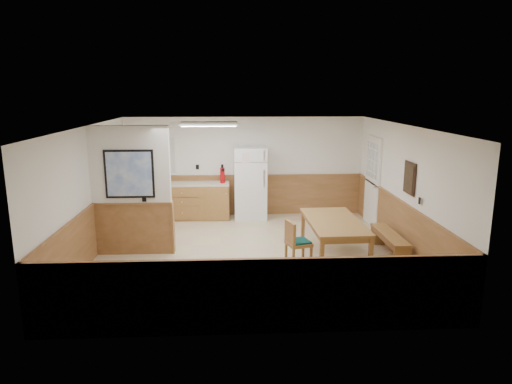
{
  "coord_description": "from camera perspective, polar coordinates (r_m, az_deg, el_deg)",
  "views": [
    {
      "loc": [
        -0.3,
        -8.44,
        3.13
      ],
      "look_at": [
        0.15,
        0.4,
        1.16
      ],
      "focal_mm": 32.0,
      "sensor_mm": 36.0,
      "label": 1
    }
  ],
  "objects": [
    {
      "name": "back_wall",
      "position": [
        11.6,
        -1.4,
        3.2
      ],
      "size": [
        6.0,
        0.02,
        2.5
      ],
      "primitive_type": "cube",
      "color": "white",
      "rests_on": "ground"
    },
    {
      "name": "kitchen_window",
      "position": [
        11.67,
        -11.8,
        4.49
      ],
      "size": [
        0.8,
        0.04,
        1.0
      ],
      "color": "white",
      "rests_on": "back_wall"
    },
    {
      "name": "fluorescent_fixture",
      "position": [
        9.78,
        -5.91,
        8.46
      ],
      "size": [
        1.2,
        0.3,
        0.09
      ],
      "color": "white",
      "rests_on": "ceiling"
    },
    {
      "name": "dining_bench",
      "position": [
        9.19,
        16.33,
        -5.66
      ],
      "size": [
        0.33,
        1.44,
        0.45
      ],
      "rotation": [
        0.0,
        0.0,
        0.01
      ],
      "color": "#A8803D",
      "rests_on": "ground"
    },
    {
      "name": "exterior_door",
      "position": [
        11.04,
        14.33,
        1.29
      ],
      "size": [
        0.07,
        1.02,
        2.15
      ],
      "color": "white",
      "rests_on": "ground"
    },
    {
      "name": "kitchen_counter",
      "position": [
        11.48,
        -7.38,
        -1.02
      ],
      "size": [
        2.2,
        0.61,
        1.0
      ],
      "color": "olive",
      "rests_on": "ground"
    },
    {
      "name": "right_wall",
      "position": [
        9.26,
        18.03,
        0.2
      ],
      "size": [
        0.02,
        6.0,
        2.5
      ],
      "primitive_type": "cube",
      "color": "white",
      "rests_on": "ground"
    },
    {
      "name": "wainscot_back",
      "position": [
        11.73,
        -1.38,
        -0.43
      ],
      "size": [
        6.0,
        0.04,
        1.0
      ],
      "primitive_type": "cube",
      "color": "#A86D43",
      "rests_on": "ground"
    },
    {
      "name": "wainscot_right",
      "position": [
        9.43,
        17.61,
        -4.26
      ],
      "size": [
        0.04,
        6.0,
        1.0
      ],
      "primitive_type": "cube",
      "color": "#A86D43",
      "rests_on": "ground"
    },
    {
      "name": "wall_painting",
      "position": [
        8.91,
        18.63,
        1.67
      ],
      "size": [
        0.04,
        0.5,
        0.6
      ],
      "color": "#311D13",
      "rests_on": "right_wall"
    },
    {
      "name": "ceiling",
      "position": [
        8.47,
        -0.9,
        8.27
      ],
      "size": [
        6.0,
        6.0,
        0.02
      ],
      "primitive_type": "cube",
      "color": "white",
      "rests_on": "back_wall"
    },
    {
      "name": "partition_wall",
      "position": [
        9.06,
        -15.29,
        -0.01
      ],
      "size": [
        1.5,
        0.2,
        2.5
      ],
      "color": "white",
      "rests_on": "ground"
    },
    {
      "name": "wainscot_left",
      "position": [
        9.24,
        -19.72,
        -4.76
      ],
      "size": [
        0.04,
        6.0,
        1.0
      ],
      "primitive_type": "cube",
      "color": "#A86D43",
      "rests_on": "ground"
    },
    {
      "name": "dining_table",
      "position": [
        8.73,
        9.72,
        -4.08
      ],
      "size": [
        1.02,
        1.96,
        0.75
      ],
      "rotation": [
        0.0,
        0.0,
        0.03
      ],
      "color": "#A8803D",
      "rests_on": "ground"
    },
    {
      "name": "ground",
      "position": [
        9.01,
        -0.84,
        -7.79
      ],
      "size": [
        6.0,
        6.0,
        0.0
      ],
      "primitive_type": "plane",
      "color": "#CFB294",
      "rests_on": "ground"
    },
    {
      "name": "refrigerator",
      "position": [
        11.3,
        -0.71,
        1.13
      ],
      "size": [
        0.8,
        0.72,
        1.79
      ],
      "rotation": [
        0.0,
        0.0,
        0.01
      ],
      "color": "white",
      "rests_on": "ground"
    },
    {
      "name": "dining_chair",
      "position": [
        8.31,
        4.85,
        -5.99
      ],
      "size": [
        0.64,
        0.51,
        0.85
      ],
      "rotation": [
        0.0,
        0.0,
        0.28
      ],
      "color": "#A8803D",
      "rests_on": "ground"
    },
    {
      "name": "fire_extinguisher",
      "position": [
        11.28,
        -4.22,
        2.15
      ],
      "size": [
        0.15,
        0.15,
        0.46
      ],
      "rotation": [
        0.0,
        0.0,
        -0.4
      ],
      "color": "#BC0A0E",
      "rests_on": "kitchen_counter"
    },
    {
      "name": "soap_bottle",
      "position": [
        11.5,
        -11.69,
        1.65
      ],
      "size": [
        0.09,
        0.09,
        0.22
      ],
      "primitive_type": "cylinder",
      "rotation": [
        0.0,
        0.0,
        0.31
      ],
      "color": "green",
      "rests_on": "kitchen_counter"
    },
    {
      "name": "left_wall",
      "position": [
        9.06,
        -20.19,
        -0.22
      ],
      "size": [
        0.02,
        6.0,
        2.5
      ],
      "primitive_type": "cube",
      "color": "white",
      "rests_on": "ground"
    }
  ]
}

